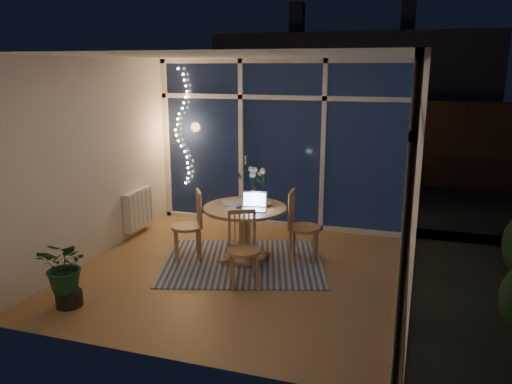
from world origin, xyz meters
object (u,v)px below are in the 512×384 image
dining_table (245,234)px  chair_front (244,249)px  potted_plant (67,273)px  chair_right (304,226)px  flower_vase (254,195)px  chair_left (187,225)px  laptop (253,201)px

dining_table → chair_front: size_ratio=1.22×
chair_front → potted_plant: (-1.60, -1.07, -0.06)m
chair_right → flower_vase: chair_right is taller
chair_left → flower_vase: bearing=87.7°
chair_front → chair_right: bearing=35.1°
chair_left → chair_right: bearing=73.4°
flower_vase → chair_front: bearing=-79.1°
laptop → chair_front: bearing=-93.6°
chair_right → chair_front: size_ratio=1.08×
chair_left → laptop: 0.97m
laptop → chair_right: bearing=17.0°
chair_left → chair_right: size_ratio=0.98×
chair_front → flower_vase: flower_vase is taller
dining_table → flower_vase: bearing=80.4°
dining_table → chair_left: chair_left is taller
chair_left → potted_plant: size_ratio=1.23×
chair_front → laptop: 0.74m
chair_right → flower_vase: 0.78m
flower_vase → laptop: bearing=-73.3°
chair_left → chair_front: (0.97, -0.55, -0.03)m
chair_right → potted_plant: (-2.11, -2.00, -0.10)m
dining_table → chair_left: 0.77m
potted_plant → laptop: bearing=47.9°
chair_left → potted_plant: (-0.63, -1.61, -0.09)m
chair_front → laptop: laptop is taller
chair_left → chair_front: bearing=29.6°
chair_right → laptop: laptop is taller
dining_table → laptop: bearing=-36.5°
chair_right → dining_table: bearing=101.4°
dining_table → laptop: laptop is taller
chair_left → flower_vase: (0.79, 0.43, 0.37)m
chair_left → chair_right: 1.53m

